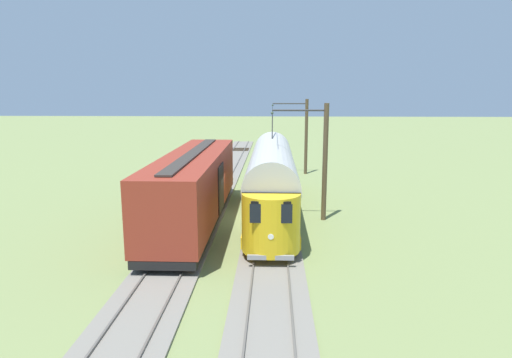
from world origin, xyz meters
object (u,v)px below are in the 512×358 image
Objects in this scene: catenary_pole_mid_near at (323,160)px; spare_tie_stack at (160,202)px; vintage_streetcar at (272,177)px; boxcar_adjacent at (194,186)px; track_end_bumper at (221,176)px; catenary_pole_foreground at (305,135)px.

spare_tie_stack is at bearing -15.27° from catenary_pole_mid_near.
vintage_streetcar is 3.37m from catenary_pole_mid_near.
boxcar_adjacent is at bearing 8.78° from catenary_pole_mid_near.
vintage_streetcar is 10.90m from track_end_bumper.
catenary_pole_mid_near is 2.77× the size of spare_tie_stack.
boxcar_adjacent reaches higher than spare_tie_stack.
vintage_streetcar is 13.76m from catenary_pole_foreground.
spare_tie_stack is 1.33× the size of track_end_bumper.
boxcar_adjacent is 5.21m from spare_tie_stack.
catenary_pole_mid_near reaches higher than track_end_bumper.
catenary_pole_foreground is 15.89m from spare_tie_stack.
boxcar_adjacent reaches higher than track_end_bumper.
catenary_pole_mid_near is at bearing 90.00° from catenary_pole_foreground.
catenary_pole_mid_near is 10.95m from spare_tie_stack.
vintage_streetcar reaches higher than spare_tie_stack.
catenary_pole_mid_near is at bearing 164.73° from spare_tie_stack.
spare_tie_stack is (2.94, -3.86, -1.90)m from boxcar_adjacent.
boxcar_adjacent is (4.25, 2.31, -0.10)m from vintage_streetcar.
boxcar_adjacent is 6.22× the size of spare_tie_stack.
spare_tie_stack is 8.82m from track_end_bumper.
catenary_pole_foreground reaches higher than vintage_streetcar.
catenary_pole_mid_near reaches higher than vintage_streetcar.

